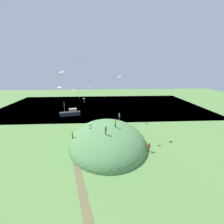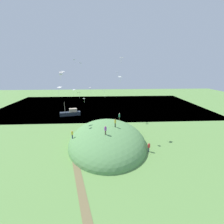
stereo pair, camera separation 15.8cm
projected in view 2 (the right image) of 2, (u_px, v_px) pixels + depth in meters
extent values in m
plane|color=#618E46|center=(103.00, 127.00, 45.20)|extent=(160.00, 160.00, 0.00)
cube|color=#315B82|center=(103.00, 106.00, 71.02)|extent=(46.15, 80.00, 0.40)
ellipsoid|color=#5C9052|center=(107.00, 142.00, 36.20)|extent=(23.15, 16.18, 7.77)
cube|color=brown|center=(80.00, 183.00, 23.48)|extent=(16.80, 5.23, 0.04)
cube|color=#222B36|center=(70.00, 114.00, 56.18)|extent=(3.20, 6.85, 1.18)
cube|color=#C0AB91|center=(73.00, 110.00, 56.14)|extent=(1.78, 2.70, 1.12)
cylinder|color=gray|center=(65.00, 107.00, 55.14)|extent=(0.14, 0.14, 3.46)
cube|color=black|center=(115.00, 125.00, 34.32)|extent=(0.22, 0.22, 0.83)
cylinder|color=gold|center=(115.00, 122.00, 34.12)|extent=(0.51, 0.51, 0.65)
sphere|color=brown|center=(115.00, 119.00, 34.01)|extent=(0.25, 0.25, 0.25)
cube|color=navy|center=(149.00, 149.00, 32.12)|extent=(0.27, 0.18, 0.86)
cylinder|color=red|center=(149.00, 146.00, 31.92)|extent=(0.53, 0.53, 0.68)
sphere|color=#A66759|center=(149.00, 144.00, 31.80)|extent=(0.26, 0.26, 0.26)
cube|color=brown|center=(105.00, 132.00, 30.96)|extent=(0.15, 0.24, 0.82)
cylinder|color=purple|center=(105.00, 129.00, 30.77)|extent=(0.46, 0.46, 0.65)
sphere|color=tan|center=(105.00, 126.00, 30.65)|extent=(0.25, 0.25, 0.25)
cube|color=#262E50|center=(72.00, 137.00, 33.43)|extent=(0.16, 0.22, 0.82)
cylinder|color=gold|center=(72.00, 133.00, 33.24)|extent=(0.46, 0.46, 0.65)
sphere|color=beige|center=(72.00, 131.00, 33.12)|extent=(0.25, 0.25, 0.25)
cube|color=brown|center=(119.00, 119.00, 41.96)|extent=(0.21, 0.13, 0.88)
cylinder|color=#348760|center=(119.00, 116.00, 41.75)|extent=(0.41, 0.41, 0.70)
sphere|color=tan|center=(119.00, 114.00, 41.63)|extent=(0.26, 0.26, 0.26)
cube|color=white|center=(117.00, 72.00, 50.45)|extent=(0.77, 0.60, 0.15)
cylinder|color=white|center=(117.00, 74.00, 50.65)|extent=(0.05, 0.04, 0.88)
cube|color=white|center=(104.00, 91.00, 46.65)|extent=(0.75, 0.85, 0.14)
cylinder|color=white|center=(104.00, 94.00, 47.20)|extent=(0.10, 0.17, 1.74)
cube|color=silver|center=(84.00, 98.00, 44.94)|extent=(0.67, 0.49, 0.07)
cylinder|color=silver|center=(84.00, 101.00, 45.31)|extent=(0.17, 0.06, 1.10)
cube|color=white|center=(90.00, 88.00, 50.99)|extent=(0.99, 0.77, 0.13)
cylinder|color=white|center=(91.00, 91.00, 51.50)|extent=(0.14, 0.32, 1.92)
cube|color=#F4E5CF|center=(122.00, 57.00, 37.63)|extent=(1.18, 1.13, 0.14)
cylinder|color=#F4E5CF|center=(121.00, 61.00, 38.06)|extent=(0.14, 0.13, 1.12)
cube|color=white|center=(63.00, 71.00, 45.98)|extent=(1.35, 1.19, 0.18)
cylinder|color=white|center=(63.00, 74.00, 45.90)|extent=(0.16, 0.08, 0.92)
cube|color=silver|center=(79.00, 92.00, 51.38)|extent=(1.18, 1.36, 0.19)
cylinder|color=silver|center=(80.00, 96.00, 51.61)|extent=(0.08, 0.06, 1.69)
cube|color=white|center=(120.00, 77.00, 35.53)|extent=(0.78, 0.67, 0.08)
cylinder|color=white|center=(119.00, 80.00, 35.71)|extent=(0.17, 0.14, 0.89)
cube|color=#F6DED2|center=(61.00, 74.00, 35.32)|extent=(0.81, 0.81, 0.18)
cylinder|color=#F6DED2|center=(60.00, 78.00, 35.74)|extent=(0.15, 0.18, 1.22)
cube|color=silver|center=(120.00, 77.00, 48.94)|extent=(1.04, 1.14, 0.21)
cylinder|color=silver|center=(121.00, 80.00, 49.03)|extent=(0.16, 0.26, 1.65)
cube|color=white|center=(74.00, 60.00, 46.02)|extent=(0.69, 0.75, 0.12)
cylinder|color=white|center=(75.00, 63.00, 46.02)|extent=(0.17, 0.10, 1.30)
cube|color=#F5DDD2|center=(61.00, 72.00, 37.16)|extent=(0.66, 0.93, 0.15)
cylinder|color=#F5DDD2|center=(62.00, 75.00, 37.62)|extent=(0.16, 0.16, 0.88)
cube|color=silver|center=(80.00, 63.00, 47.68)|extent=(1.17, 0.94, 0.24)
cylinder|color=silver|center=(81.00, 66.00, 47.66)|extent=(0.09, 0.05, 0.99)
cube|color=white|center=(74.00, 90.00, 47.99)|extent=(0.99, 0.92, 0.20)
cylinder|color=white|center=(73.00, 93.00, 48.09)|extent=(0.16, 0.12, 1.57)
cube|color=white|center=(59.00, 87.00, 41.17)|extent=(1.37, 1.40, 0.21)
cylinder|color=white|center=(59.00, 92.00, 41.56)|extent=(0.19, 0.21, 1.88)
cylinder|color=brown|center=(115.00, 121.00, 48.48)|extent=(0.14, 0.14, 1.10)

